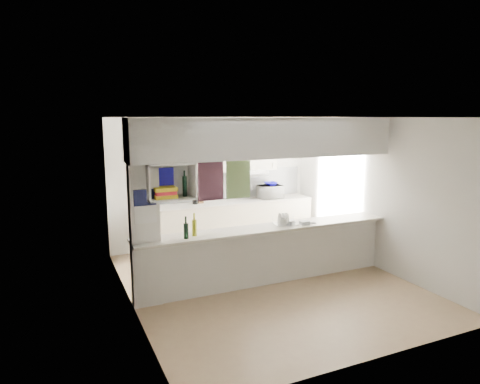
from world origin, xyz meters
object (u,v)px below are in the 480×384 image
bowl (271,184)px  microwave (270,192)px  wine_bottles (190,229)px  dish_rack (285,220)px

bowl → microwave: bearing=142.7°
bowl → wine_bottles: 3.24m
microwave → dish_rack: size_ratio=1.22×
dish_rack → wine_bottles: (-1.60, -0.08, 0.05)m
bowl → dish_rack: size_ratio=0.66×
bowl → wine_bottles: (-2.44, -2.13, -0.18)m
bowl → wine_bottles: bowl is taller
dish_rack → bowl: bearing=77.8°
dish_rack → wine_bottles: 1.60m
dish_rack → wine_bottles: wine_bottles is taller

